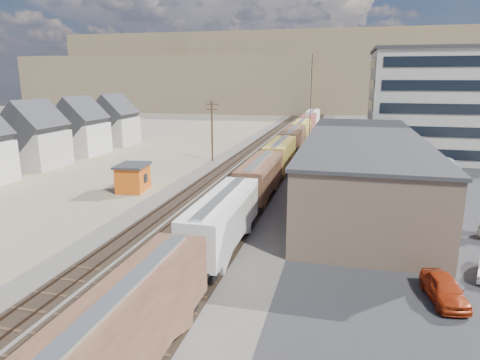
% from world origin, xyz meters
% --- Properties ---
extents(ground, '(300.00, 300.00, 0.00)m').
position_xyz_m(ground, '(0.00, 0.00, 0.00)').
color(ground, '#6B6356').
rests_on(ground, ground).
extents(ballast_bed, '(18.00, 200.00, 0.06)m').
position_xyz_m(ballast_bed, '(0.00, 50.00, 0.03)').
color(ballast_bed, '#4C4742').
rests_on(ballast_bed, ground).
extents(dirt_yard, '(24.00, 180.00, 0.03)m').
position_xyz_m(dirt_yard, '(-20.00, 40.00, 0.01)').
color(dirt_yard, '#807358').
rests_on(dirt_yard, ground).
extents(asphalt_lot, '(26.00, 120.00, 0.04)m').
position_xyz_m(asphalt_lot, '(22.00, 35.00, 0.02)').
color(asphalt_lot, '#232326').
rests_on(asphalt_lot, ground).
extents(rail_tracks, '(11.40, 200.00, 0.24)m').
position_xyz_m(rail_tracks, '(-0.55, 50.00, 0.11)').
color(rail_tracks, black).
rests_on(rail_tracks, ground).
extents(freight_train, '(3.00, 119.74, 4.46)m').
position_xyz_m(freight_train, '(3.80, 43.65, 2.79)').
color(freight_train, black).
rests_on(freight_train, ground).
extents(warehouse, '(12.40, 40.40, 7.25)m').
position_xyz_m(warehouse, '(14.98, 25.00, 3.65)').
color(warehouse, tan).
rests_on(warehouse, ground).
extents(office_tower, '(22.60, 18.60, 18.45)m').
position_xyz_m(office_tower, '(27.95, 54.95, 9.26)').
color(office_tower, '#9E998E').
rests_on(office_tower, ground).
extents(utility_pole_north, '(2.20, 0.32, 10.00)m').
position_xyz_m(utility_pole_north, '(-8.50, 42.00, 5.30)').
color(utility_pole_north, '#382619').
rests_on(utility_pole_north, ground).
extents(radio_mast, '(1.20, 0.16, 18.00)m').
position_xyz_m(radio_mast, '(6.00, 60.00, 9.12)').
color(radio_mast, black).
rests_on(radio_mast, ground).
extents(townhouse_row, '(8.15, 68.16, 10.47)m').
position_xyz_m(townhouse_row, '(-34.00, 25.00, 4.34)').
color(townhouse_row, '#B7B2A8').
rests_on(townhouse_row, ground).
extents(hills_north, '(265.00, 80.00, 32.00)m').
position_xyz_m(hills_north, '(0.17, 167.92, 14.10)').
color(hills_north, '#706543').
rests_on(hills_north, ground).
extents(maintenance_shed, '(4.06, 4.97, 3.36)m').
position_xyz_m(maintenance_shed, '(-12.19, 21.23, 1.72)').
color(maintenance_shed, '#C65212').
rests_on(maintenance_shed, ground).
extents(parked_car_red, '(2.61, 4.99, 1.62)m').
position_xyz_m(parked_car_red, '(19.47, 1.40, 0.81)').
color(parked_car_red, '#A82F0F').
rests_on(parked_car_red, ground).
extents(parked_car_blue, '(3.64, 5.51, 1.41)m').
position_xyz_m(parked_car_blue, '(22.27, 52.23, 0.70)').
color(parked_car_blue, navy).
rests_on(parked_car_blue, ground).
extents(parked_car_far, '(3.65, 5.37, 1.70)m').
position_xyz_m(parked_car_far, '(28.46, 45.00, 0.85)').
color(parked_car_far, silver).
rests_on(parked_car_far, ground).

